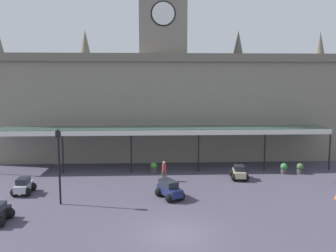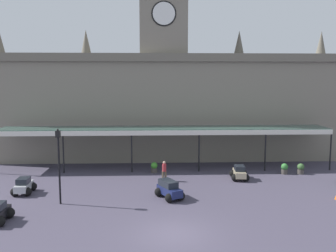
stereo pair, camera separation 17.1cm
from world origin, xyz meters
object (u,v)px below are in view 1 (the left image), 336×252
car_beige_sedan (239,173)px  victorian_lamppost (59,158)px  car_silver_sedan (24,187)px  pedestrian_near_entrance (164,170)px  car_navy_estate (169,190)px  planter_by_canopy (154,167)px  planter_near_kerb (300,168)px  planter_forecourt_centre (284,168)px

car_beige_sedan → victorian_lamppost: victorian_lamppost is taller
car_beige_sedan → car_silver_sedan: size_ratio=1.02×
pedestrian_near_entrance → victorian_lamppost: bearing=-143.1°
car_navy_estate → victorian_lamppost: 7.95m
car_navy_estate → car_silver_sedan: bearing=171.8°
car_beige_sedan → planter_by_canopy: car_beige_sedan is taller
planter_near_kerb → planter_by_canopy: bearing=175.6°
car_navy_estate → planter_by_canopy: (-1.04, 7.29, -0.07)m
car_navy_estate → planter_forecourt_centre: size_ratio=2.53×
car_beige_sedan → car_silver_sedan: 17.20m
car_beige_sedan → planter_by_canopy: bearing=160.5°
planter_forecourt_centre → pedestrian_near_entrance: bearing=-170.6°
car_beige_sedan → planter_forecourt_centre: car_beige_sedan is taller
pedestrian_near_entrance → planter_near_kerb: (12.30, 1.74, -0.42)m
car_beige_sedan → planter_forecourt_centre: bearing=19.6°
car_navy_estate → pedestrian_near_entrance: pedestrian_near_entrance is taller
car_navy_estate → planter_forecourt_centre: car_navy_estate is taller
car_navy_estate → planter_forecourt_centre: (10.63, 6.34, -0.07)m
car_silver_sedan → pedestrian_near_entrance: (10.53, 2.98, 0.41)m
planter_by_canopy → planter_near_kerb: bearing=-4.4°
car_silver_sedan → pedestrian_near_entrance: bearing=15.8°
victorian_lamppost → planter_forecourt_centre: victorian_lamppost is taller
car_navy_estate → pedestrian_near_entrance: bearing=92.7°
car_beige_sedan → pedestrian_near_entrance: pedestrian_near_entrance is taller
car_silver_sedan → planter_forecourt_centre: bearing=12.6°
car_silver_sedan → victorian_lamppost: (3.29, -2.46, 2.69)m
car_beige_sedan → pedestrian_near_entrance: bearing=-178.1°
pedestrian_near_entrance → planter_forecourt_centre: 11.00m
car_navy_estate → planter_forecourt_centre: bearing=30.8°
car_beige_sedan → planter_near_kerb: (5.92, 1.53, -0.01)m
pedestrian_near_entrance → planter_forecourt_centre: bearing=9.4°
planter_by_canopy → car_beige_sedan: bearing=-19.5°
car_navy_estate → planter_by_canopy: car_navy_estate is taller
planter_by_canopy → planter_forecourt_centre: same height
car_beige_sedan → planter_forecourt_centre: (4.47, 1.59, -0.01)m
car_beige_sedan → car_navy_estate: car_navy_estate is taller
planter_by_canopy → planter_near_kerb: (13.13, -1.02, 0.00)m
victorian_lamppost → planter_by_canopy: 10.75m
planter_by_canopy → planter_near_kerb: 13.17m
planter_by_canopy → planter_forecourt_centre: bearing=-4.7°
car_beige_sedan → car_navy_estate: (-6.16, -4.75, 0.06)m
planter_by_canopy → victorian_lamppost: bearing=-128.0°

